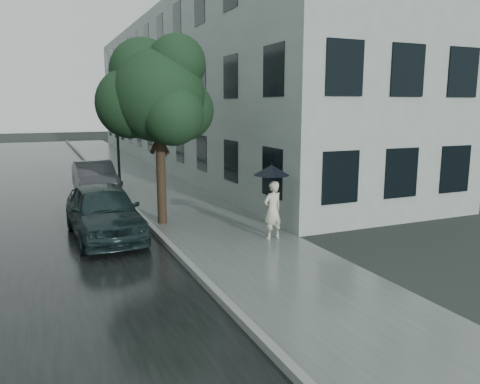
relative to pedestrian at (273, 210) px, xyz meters
name	(u,v)px	position (x,y,z in m)	size (l,w,h in m)	color
ground	(257,263)	(-1.23, -1.63, -0.81)	(120.00, 120.00, 0.00)	black
sidewalk	(150,184)	(-0.98, 10.37, -0.80)	(3.50, 60.00, 0.01)	slate
kerb_near	(110,185)	(-2.81, 10.37, -0.73)	(0.15, 60.00, 0.15)	slate
asphalt_road	(25,192)	(-6.31, 10.37, -0.80)	(6.85, 60.00, 0.00)	black
building_near	(202,91)	(4.24, 17.87, 3.69)	(7.02, 36.00, 9.00)	#919E99
pedestrian	(273,210)	(0.00, 0.00, 0.00)	(0.58, 0.38, 1.60)	beige
umbrella	(272,170)	(-0.03, 0.02, 1.09)	(1.26, 1.26, 1.15)	black
street_tree	(158,95)	(-2.31, 3.03, 3.10)	(3.59, 3.26, 5.66)	#332619
lamp_post	(113,127)	(-2.49, 10.64, 1.87)	(0.85, 0.35, 4.64)	black
car_near	(104,211)	(-4.17, 2.02, -0.06)	(1.75, 4.36, 1.48)	black
car_far	(95,178)	(-3.64, 8.64, -0.12)	(1.43, 4.11, 1.35)	#26282C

